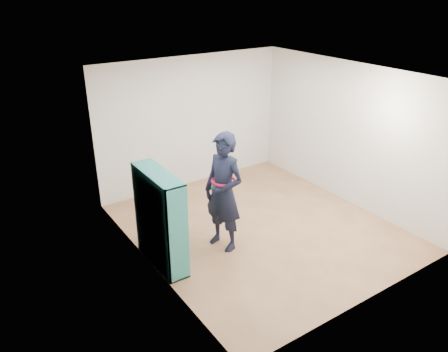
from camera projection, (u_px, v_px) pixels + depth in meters
floor at (260, 227)px, 7.48m from camera, size 4.50×4.50×0.00m
ceiling at (266, 75)px, 6.42m from camera, size 4.50×4.50×0.00m
wall_left at (147, 187)px, 5.94m from camera, size 0.02×4.50×2.60m
wall_right at (349, 134)px, 7.96m from camera, size 0.02×4.50×2.60m
wall_back at (192, 122)px, 8.65m from camera, size 4.00×0.02×2.60m
wall_front at (379, 215)px, 5.24m from camera, size 4.00×0.02×2.60m
bookshelf at (159, 221)px, 6.27m from camera, size 0.32×1.10×1.46m
person at (224, 192)px, 6.59m from camera, size 0.62×0.78×1.88m
smartphone at (213, 186)px, 6.50m from camera, size 0.05×0.09×0.14m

